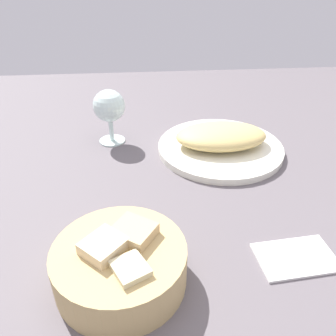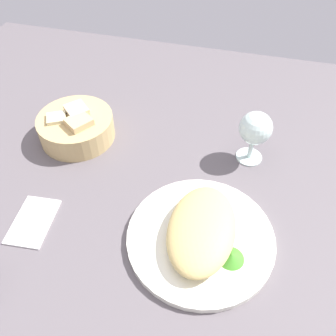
{
  "view_description": "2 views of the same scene",
  "coord_description": "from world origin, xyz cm",
  "px_view_note": "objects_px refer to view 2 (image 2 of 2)",
  "views": [
    {
      "loc": [
        18.26,
        52.2,
        37.15
      ],
      "look_at": [
        13.6,
        -0.49,
        3.51
      ],
      "focal_mm": 37.08,
      "sensor_mm": 36.0,
      "label": 1
    },
    {
      "loc": [
        -33.44,
        -14.89,
        56.48
      ],
      "look_at": [
        13.23,
        -2.87,
        4.32
      ],
      "focal_mm": 38.06,
      "sensor_mm": 36.0,
      "label": 2
    }
  ],
  "objects_px": {
    "folded_napkin": "(33,221)",
    "wine_glass_near": "(255,130)",
    "plate": "(200,238)",
    "bread_basket": "(76,127)"
  },
  "relations": [
    {
      "from": "plate",
      "to": "folded_napkin",
      "type": "distance_m",
      "value": 0.32
    },
    {
      "from": "bread_basket",
      "to": "wine_glass_near",
      "type": "relative_size",
      "value": 1.42
    },
    {
      "from": "wine_glass_near",
      "to": "folded_napkin",
      "type": "bearing_deg",
      "value": 126.0
    },
    {
      "from": "folded_napkin",
      "to": "wine_glass_near",
      "type": "bearing_deg",
      "value": -58.8
    },
    {
      "from": "bread_basket",
      "to": "folded_napkin",
      "type": "bearing_deg",
      "value": -176.23
    },
    {
      "from": "plate",
      "to": "bread_basket",
      "type": "relative_size",
      "value": 1.56
    },
    {
      "from": "wine_glass_near",
      "to": "folded_napkin",
      "type": "distance_m",
      "value": 0.47
    },
    {
      "from": "bread_basket",
      "to": "folded_napkin",
      "type": "xyz_separation_m",
      "value": [
        -0.24,
        -0.02,
        -0.03
      ]
    },
    {
      "from": "plate",
      "to": "folded_napkin",
      "type": "xyz_separation_m",
      "value": [
        -0.04,
        0.31,
        -0.0
      ]
    },
    {
      "from": "plate",
      "to": "wine_glass_near",
      "type": "height_order",
      "value": "wine_glass_near"
    }
  ]
}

